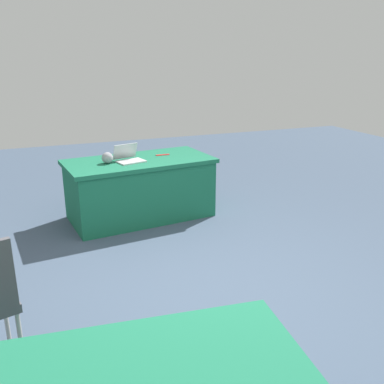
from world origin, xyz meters
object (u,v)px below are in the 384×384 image
object	(u,v)px
yarn_ball	(107,158)
scissors_red	(163,155)
laptop_silver	(129,158)
table_foreground	(140,188)

from	to	relation	value
yarn_ball	scissors_red	world-z (taller)	yarn_ball
laptop_silver	scissors_red	world-z (taller)	laptop_silver
laptop_silver	yarn_ball	distance (m)	0.27
table_foreground	laptop_silver	distance (m)	0.44
laptop_silver	scissors_red	xyz separation A→B (m)	(-0.48, -0.17, -0.04)
table_foreground	yarn_ball	size ratio (longest dim) A/B	13.95
laptop_silver	yarn_ball	world-z (taller)	laptop_silver
yarn_ball	table_foreground	bearing A→B (deg)	-172.40
table_foreground	scissors_red	size ratio (longest dim) A/B	10.50
laptop_silver	scissors_red	distance (m)	0.51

